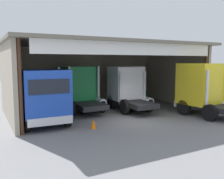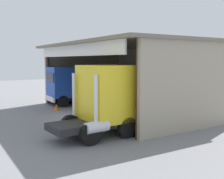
% 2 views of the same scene
% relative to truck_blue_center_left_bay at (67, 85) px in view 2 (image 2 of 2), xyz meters
% --- Properties ---
extents(ground_plane, '(80.00, 80.00, 0.00)m').
position_rel_truck_blue_center_left_bay_xyz_m(ground_plane, '(5.43, -1.39, -1.82)').
color(ground_plane, slate).
rests_on(ground_plane, ground).
extents(workshop_shed, '(15.01, 9.08, 5.32)m').
position_rel_truck_blue_center_left_bay_xyz_m(workshop_shed, '(5.43, 3.54, 1.86)').
color(workshop_shed, '#9E937F').
rests_on(workshop_shed, ground).
extents(truck_blue_center_left_bay, '(2.80, 5.20, 3.54)m').
position_rel_truck_blue_center_left_bay_xyz_m(truck_blue_center_left_bay, '(0.00, 0.00, 0.00)').
color(truck_blue_center_left_bay, '#1E47B7').
rests_on(truck_blue_center_left_bay, ground).
extents(truck_green_left_bay, '(2.77, 4.89, 3.56)m').
position_rel_truck_blue_center_left_bay_xyz_m(truck_green_left_bay, '(3.62, 3.49, 0.03)').
color(truck_green_left_bay, '#197F3D').
rests_on(truck_green_left_bay, ground).
extents(truck_white_center_right_bay, '(2.63, 5.03, 3.49)m').
position_rel_truck_blue_center_left_bay_xyz_m(truck_white_center_right_bay, '(7.13, 2.01, 0.00)').
color(truck_white_center_right_bay, white).
rests_on(truck_white_center_right_bay, ground).
extents(truck_yellow_center_bay, '(2.84, 4.76, 3.78)m').
position_rel_truck_blue_center_left_bay_xyz_m(truck_yellow_center_bay, '(10.87, -2.33, 0.19)').
color(truck_yellow_center_bay, yellow).
rests_on(truck_yellow_center_bay, ground).
extents(oil_drum, '(0.58, 0.58, 0.86)m').
position_rel_truck_blue_center_left_bay_xyz_m(oil_drum, '(11.76, 6.06, -1.39)').
color(oil_drum, '#197233').
rests_on(oil_drum, ground).
extents(tool_cart, '(0.90, 0.60, 1.00)m').
position_rel_truck_blue_center_left_bay_xyz_m(tool_cart, '(9.13, 5.26, -1.32)').
color(tool_cart, black).
rests_on(tool_cart, ground).
extents(traffic_cone, '(0.36, 0.36, 0.56)m').
position_rel_truck_blue_center_left_bay_xyz_m(traffic_cone, '(2.38, -1.90, -1.54)').
color(traffic_cone, orange).
rests_on(traffic_cone, ground).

